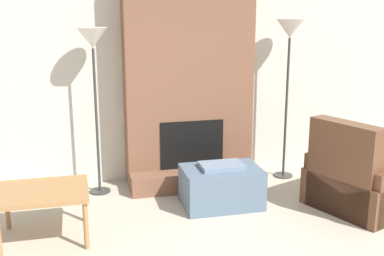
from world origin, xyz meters
name	(u,v)px	position (x,y,z in m)	size (l,w,h in m)	color
wall_back	(184,72)	(0.00, 3.42, 1.30)	(7.62, 0.06, 2.60)	beige
fireplace	(189,82)	(0.00, 3.19, 1.22)	(1.50, 0.65, 2.60)	brown
ottoman	(221,186)	(0.16, 2.35, 0.22)	(0.82, 0.55, 0.47)	slate
armchair	(356,183)	(1.48, 1.92, 0.29)	(1.09, 1.16, 0.97)	brown
side_table	(43,195)	(-1.63, 2.00, 0.42)	(0.80, 0.67, 0.47)	#9E7042
floor_lamp_left	(93,49)	(-1.09, 3.05, 1.63)	(0.33, 0.33, 1.86)	#333333
floor_lamp_right	(290,39)	(1.19, 3.05, 1.70)	(0.33, 0.33, 1.94)	#333333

